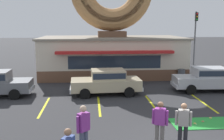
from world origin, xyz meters
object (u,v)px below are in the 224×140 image
object	(u,v)px
trash_bin	(181,75)
pedestrian_hooded_kid	(183,123)
pedestrian_clipboard_woman	(160,121)
car_champagne	(107,81)
car_silver	(208,78)
pedestrian_blue_sweater_man	(83,127)
golf_ball	(196,124)
traffic_light_pole	(195,31)

from	to	relation	value
trash_bin	pedestrian_hooded_kid	bearing A→B (deg)	-109.03
pedestrian_clipboard_woman	pedestrian_hooded_kid	bearing A→B (deg)	-8.90
car_champagne	car_silver	world-z (taller)	same
pedestrian_blue_sweater_man	pedestrian_hooded_kid	xyz separation A→B (m)	(3.61, 0.31, -0.07)
car_silver	pedestrian_hooded_kid	world-z (taller)	pedestrian_hooded_kid
golf_ball	pedestrian_hooded_kid	bearing A→B (deg)	-124.71
car_silver	pedestrian_clipboard_woman	world-z (taller)	pedestrian_clipboard_woman
pedestrian_clipboard_woman	trash_bin	distance (m)	11.71
golf_ball	trash_bin	world-z (taller)	trash_bin
car_silver	pedestrian_blue_sweater_man	world-z (taller)	pedestrian_blue_sweater_man
car_champagne	car_silver	distance (m)	6.88
car_silver	pedestrian_clipboard_woman	size ratio (longest dim) A/B	2.73
golf_ball	car_silver	xyz separation A→B (m)	(3.21, 5.95, 0.82)
pedestrian_clipboard_woman	trash_bin	world-z (taller)	pedestrian_clipboard_woman
car_champagne	pedestrian_blue_sweater_man	world-z (taller)	pedestrian_blue_sweater_man
golf_ball	trash_bin	distance (m)	9.32
pedestrian_blue_sweater_man	pedestrian_hooded_kid	size ratio (longest dim) A/B	1.06
traffic_light_pole	pedestrian_hooded_kid	bearing A→B (deg)	-112.88
car_silver	traffic_light_pole	world-z (taller)	traffic_light_pole
golf_ball	traffic_light_pole	size ratio (longest dim) A/B	0.01
car_champagne	trash_bin	distance (m)	6.98
pedestrian_hooded_kid	pedestrian_clipboard_woman	distance (m)	0.84
pedestrian_hooded_kid	trash_bin	xyz separation A→B (m)	(3.76, 10.90, -0.42)
golf_ball	pedestrian_blue_sweater_man	size ratio (longest dim) A/B	0.02
pedestrian_hooded_kid	trash_bin	world-z (taller)	pedestrian_hooded_kid
car_champagne	pedestrian_clipboard_woman	xyz separation A→B (m)	(1.51, -7.41, 0.07)
pedestrian_hooded_kid	pedestrian_clipboard_woman	xyz separation A→B (m)	(-0.83, 0.13, 0.02)
car_silver	pedestrian_blue_sweater_man	distance (m)	11.53
golf_ball	traffic_light_pole	world-z (taller)	traffic_light_pole
car_champagne	trash_bin	size ratio (longest dim) A/B	4.76
car_champagne	car_silver	xyz separation A→B (m)	(6.87, 0.32, 0.00)
traffic_light_pole	trash_bin	bearing A→B (deg)	-117.69
car_champagne	pedestrian_hooded_kid	xyz separation A→B (m)	(2.34, -7.54, 0.05)
trash_bin	pedestrian_clipboard_woman	bearing A→B (deg)	-113.10
car_silver	traffic_light_pole	bearing A→B (deg)	72.57
car_silver	pedestrian_clipboard_woman	bearing A→B (deg)	-124.75
traffic_light_pole	car_silver	bearing A→B (deg)	-107.43
car_champagne	pedestrian_blue_sweater_man	xyz separation A→B (m)	(-1.27, -7.85, 0.11)
golf_ball	trash_bin	bearing A→B (deg)	74.84
car_silver	car_champagne	bearing A→B (deg)	-177.33
car_silver	pedestrian_hooded_kid	distance (m)	9.07
pedestrian_hooded_kid	traffic_light_pole	world-z (taller)	traffic_light_pole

